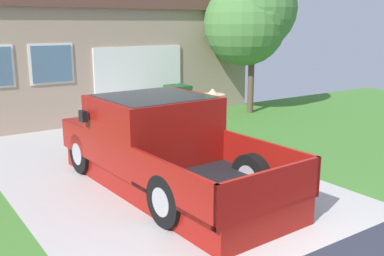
# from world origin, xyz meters

# --- Properties ---
(pickup_truck) EXTENTS (2.27, 5.09, 1.64)m
(pickup_truck) POSITION_xyz_m (-0.05, 3.43, 0.72)
(pickup_truck) COLOR maroon
(pickup_truck) RESTS_ON ground
(person_with_hat) EXTENTS (0.49, 0.49, 1.70)m
(person_with_hat) POSITION_xyz_m (1.20, 3.39, 1.00)
(person_with_hat) COLOR navy
(person_with_hat) RESTS_ON ground
(handbag) EXTENTS (0.38, 0.15, 0.43)m
(handbag) POSITION_xyz_m (1.25, 3.21, 0.13)
(handbag) COLOR beige
(handbag) RESTS_ON ground
(house_with_garage) EXTENTS (10.27, 7.19, 4.06)m
(house_with_garage) POSITION_xyz_m (1.92, 12.31, 2.05)
(house_with_garage) COLOR tan
(house_with_garage) RESTS_ON ground
(front_yard_tree) EXTENTS (3.12, 2.81, 4.83)m
(front_yard_tree) POSITION_xyz_m (6.09, 7.79, 3.19)
(front_yard_tree) COLOR brown
(front_yard_tree) RESTS_ON ground
(wheeled_trash_bin) EXTENTS (0.60, 0.72, 1.13)m
(wheeled_trash_bin) POSITION_xyz_m (3.16, 7.70, 0.61)
(wheeled_trash_bin) COLOR #286B38
(wheeled_trash_bin) RESTS_ON ground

